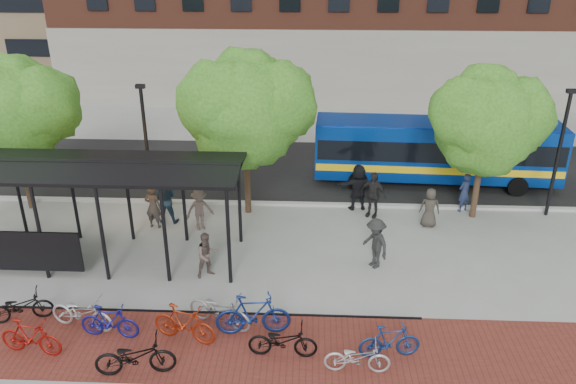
{
  "coord_description": "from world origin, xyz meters",
  "views": [
    {
      "loc": [
        -0.44,
        -17.09,
        10.08
      ],
      "look_at": [
        -1.31,
        1.78,
        1.6
      ],
      "focal_mm": 35.0,
      "sensor_mm": 36.0,
      "label": 1
    }
  ],
  "objects_px": {
    "bus_shelter": "(77,177)",
    "bike_11": "(390,341)",
    "tree_a": "(14,107)",
    "lamp_post_right": "(559,150)",
    "bike_0": "(20,307)",
    "bike_4": "(135,356)",
    "lamp_post_left": "(146,144)",
    "pedestrian_7": "(464,193)",
    "bike_1": "(30,337)",
    "bike_6": "(219,310)",
    "bike_2": "(82,312)",
    "bike_3": "(109,322)",
    "pedestrian_5": "(358,187)",
    "bike_8": "(283,341)",
    "bus": "(436,148)",
    "pedestrian_6": "(430,208)",
    "pedestrian_4": "(373,194)",
    "pedestrian_1": "(153,207)",
    "pedestrian_8": "(207,255)",
    "pedestrian_2": "(165,199)",
    "bike_7": "(253,315)",
    "tree_b": "(248,105)",
    "tree_c": "(489,118)",
    "bike_5": "(184,323)",
    "bike_10": "(357,357)"
  },
  "relations": [
    {
      "from": "bike_1",
      "to": "pedestrian_6",
      "type": "distance_m",
      "value": 14.25
    },
    {
      "from": "bike_0",
      "to": "pedestrian_4",
      "type": "bearing_deg",
      "value": -73.73
    },
    {
      "from": "bike_0",
      "to": "pedestrian_2",
      "type": "distance_m",
      "value": 6.93
    },
    {
      "from": "bike_1",
      "to": "pedestrian_1",
      "type": "height_order",
      "value": "pedestrian_1"
    },
    {
      "from": "bus_shelter",
      "to": "pedestrian_5",
      "type": "relative_size",
      "value": 5.49
    },
    {
      "from": "pedestrian_5",
      "to": "bike_8",
      "type": "bearing_deg",
      "value": 66.49
    },
    {
      "from": "bike_0",
      "to": "bike_4",
      "type": "height_order",
      "value": "bike_4"
    },
    {
      "from": "pedestrian_4",
      "to": "pedestrian_7",
      "type": "relative_size",
      "value": 1.16
    },
    {
      "from": "bike_1",
      "to": "bike_6",
      "type": "bearing_deg",
      "value": -64.73
    },
    {
      "from": "bus_shelter",
      "to": "bike_11",
      "type": "height_order",
      "value": "bus_shelter"
    },
    {
      "from": "tree_a",
      "to": "lamp_post_right",
      "type": "distance_m",
      "value": 20.96
    },
    {
      "from": "bike_7",
      "to": "pedestrian_7",
      "type": "height_order",
      "value": "pedestrian_7"
    },
    {
      "from": "tree_b",
      "to": "bus",
      "type": "distance_m",
      "value": 9.08
    },
    {
      "from": "bike_1",
      "to": "bike_2",
      "type": "bearing_deg",
      "value": -30.6
    },
    {
      "from": "pedestrian_7",
      "to": "bus_shelter",
      "type": "bearing_deg",
      "value": -16.67
    },
    {
      "from": "pedestrian_4",
      "to": "pedestrian_7",
      "type": "xyz_separation_m",
      "value": [
        3.74,
        0.64,
        -0.13
      ]
    },
    {
      "from": "lamp_post_right",
      "to": "bus_shelter",
      "type": "bearing_deg",
      "value": -166.61
    },
    {
      "from": "bike_4",
      "to": "pedestrian_8",
      "type": "height_order",
      "value": "pedestrian_8"
    },
    {
      "from": "lamp_post_left",
      "to": "bike_2",
      "type": "distance_m",
      "value": 8.26
    },
    {
      "from": "tree_c",
      "to": "bike_5",
      "type": "distance_m",
      "value": 13.3
    },
    {
      "from": "pedestrian_6",
      "to": "bike_2",
      "type": "bearing_deg",
      "value": 39.69
    },
    {
      "from": "pedestrian_6",
      "to": "bike_7",
      "type": "bearing_deg",
      "value": 56.19
    },
    {
      "from": "bike_3",
      "to": "pedestrian_5",
      "type": "height_order",
      "value": "pedestrian_5"
    },
    {
      "from": "bus",
      "to": "bike_3",
      "type": "relative_size",
      "value": 6.39
    },
    {
      "from": "tree_b",
      "to": "pedestrian_1",
      "type": "height_order",
      "value": "tree_b"
    },
    {
      "from": "bike_4",
      "to": "pedestrian_1",
      "type": "height_order",
      "value": "pedestrian_1"
    },
    {
      "from": "bike_3",
      "to": "pedestrian_8",
      "type": "xyz_separation_m",
      "value": [
        2.16,
        3.22,
        0.27
      ]
    },
    {
      "from": "pedestrian_6",
      "to": "bike_3",
      "type": "bearing_deg",
      "value": 43.41
    },
    {
      "from": "bus",
      "to": "bike_1",
      "type": "relative_size",
      "value": 6.08
    },
    {
      "from": "bus_shelter",
      "to": "bike_8",
      "type": "xyz_separation_m",
      "value": [
        7.01,
        -4.8,
        -2.52
      ]
    },
    {
      "from": "tree_a",
      "to": "bike_1",
      "type": "xyz_separation_m",
      "value": [
        4.12,
        -8.84,
        -3.71
      ]
    },
    {
      "from": "lamp_post_right",
      "to": "bike_1",
      "type": "relative_size",
      "value": 2.9
    },
    {
      "from": "bike_4",
      "to": "bike_7",
      "type": "distance_m",
      "value": 3.29
    },
    {
      "from": "tree_c",
      "to": "bike_0",
      "type": "xyz_separation_m",
      "value": [
        -14.84,
        -7.45,
        -3.59
      ]
    },
    {
      "from": "lamp_post_left",
      "to": "pedestrian_7",
      "type": "xyz_separation_m",
      "value": [
        12.7,
        0.2,
        -1.93
      ]
    },
    {
      "from": "lamp_post_left",
      "to": "pedestrian_2",
      "type": "height_order",
      "value": "lamp_post_left"
    },
    {
      "from": "bike_4",
      "to": "pedestrian_1",
      "type": "bearing_deg",
      "value": 3.3
    },
    {
      "from": "pedestrian_5",
      "to": "pedestrian_4",
      "type": "bearing_deg",
      "value": 121.92
    },
    {
      "from": "bus_shelter",
      "to": "bike_6",
      "type": "bearing_deg",
      "value": -34.86
    },
    {
      "from": "tree_c",
      "to": "bike_3",
      "type": "relative_size",
      "value": 3.52
    },
    {
      "from": "bike_6",
      "to": "bike_10",
      "type": "relative_size",
      "value": 1.18
    },
    {
      "from": "bike_5",
      "to": "bike_1",
      "type": "bearing_deg",
      "value": 116.86
    },
    {
      "from": "bike_0",
      "to": "pedestrian_7",
      "type": "relative_size",
      "value": 1.09
    },
    {
      "from": "lamp_post_left",
      "to": "bike_8",
      "type": "xyz_separation_m",
      "value": [
        5.87,
        -8.88,
        -2.27
      ]
    },
    {
      "from": "bike_8",
      "to": "bike_7",
      "type": "bearing_deg",
      "value": 46.15
    },
    {
      "from": "lamp_post_left",
      "to": "bus",
      "type": "xyz_separation_m",
      "value": [
        12.05,
        3.13,
        -1.09
      ]
    },
    {
      "from": "bike_0",
      "to": "bike_10",
      "type": "distance_m",
      "value": 9.7
    },
    {
      "from": "bike_0",
      "to": "bike_5",
      "type": "relative_size",
      "value": 0.96
    },
    {
      "from": "pedestrian_4",
      "to": "pedestrian_5",
      "type": "distance_m",
      "value": 0.83
    },
    {
      "from": "bike_0",
      "to": "bike_11",
      "type": "xyz_separation_m",
      "value": [
        10.43,
        -1.08,
        0.03
      ]
    }
  ]
}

